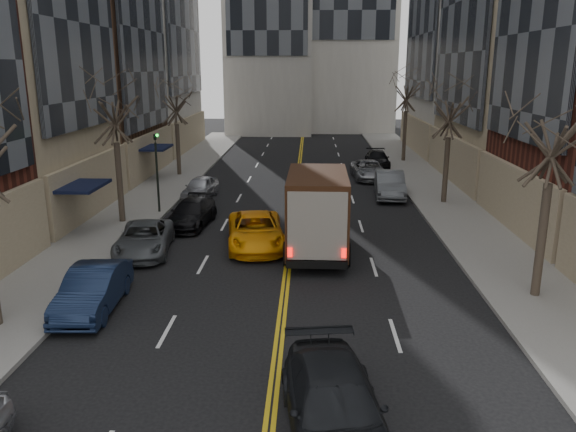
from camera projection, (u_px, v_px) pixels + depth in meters
name	position (u px, v px, depth m)	size (l,w,h in m)	color
sidewalk_left	(155.00, 193.00, 35.81)	(4.00, 66.00, 0.15)	slate
sidewalk_right	(439.00, 195.00, 35.13)	(4.00, 66.00, 0.15)	slate
tree_lf_mid	(113.00, 94.00, 27.36)	(3.20, 3.20, 8.91)	#382D23
tree_lf_far	(175.00, 93.00, 40.05)	(3.20, 3.20, 8.12)	#382D23
tree_rt_near	(557.00, 112.00, 18.04)	(3.20, 3.20, 8.71)	#382D23
tree_rt_mid	(451.00, 98.00, 31.63)	(3.20, 3.20, 8.32)	#382D23
tree_rt_far	(407.00, 81.00, 45.96)	(3.20, 3.20, 9.11)	#382D23
traffic_signal	(157.00, 164.00, 30.21)	(0.29, 0.26, 4.70)	black
ups_truck	(317.00, 212.00, 24.19)	(2.77, 6.60, 3.59)	black
observer_sedan	(335.00, 408.00, 12.14)	(2.73, 5.35, 1.49)	black
taxi	(256.00, 231.00, 25.19)	(2.44, 5.29, 1.47)	#FAA00A
pedestrian	(307.00, 216.00, 27.39)	(0.58, 0.38, 1.59)	black
parked_lf_b	(93.00, 289.00, 18.62)	(1.54, 4.42, 1.45)	#111C36
parked_lf_c	(144.00, 239.00, 24.34)	(2.18, 4.73, 1.31)	#515559
parked_lf_d	(191.00, 213.00, 28.51)	(1.83, 4.51, 1.31)	black
parked_lf_e	(200.00, 188.00, 34.55)	(1.56, 3.88, 1.32)	#B6B9BF
parked_rt_a	(390.00, 184.00, 34.73)	(1.70, 4.87, 1.60)	#54585C
parked_rt_b	(369.00, 170.00, 40.38)	(2.20, 4.77, 1.32)	#94969A
parked_rt_c	(377.00, 159.00, 45.18)	(1.82, 4.47, 1.30)	black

